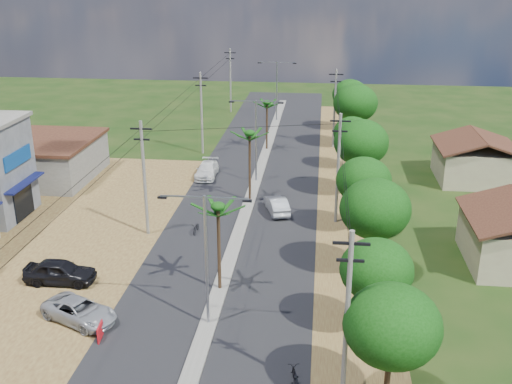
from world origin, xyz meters
TOP-DOWN VIEW (x-y plane):
  - ground at (0.00, 0.00)m, footprint 160.00×160.00m
  - road at (0.00, 15.00)m, footprint 12.00×110.00m
  - median at (0.00, 18.00)m, footprint 1.00×90.00m
  - dirt_lot_west at (-15.00, 8.00)m, footprint 18.00×46.00m
  - dirt_shoulder_east at (8.50, 15.00)m, footprint 5.00×90.00m
  - low_shed at (-21.00, 24.00)m, footprint 10.40×10.40m
  - house_east_far at (21.00, 28.00)m, footprint 7.60×7.50m
  - tree_east_a at (9.50, -6.00)m, footprint 4.40×4.40m
  - tree_east_b at (9.30, 0.00)m, footprint 4.00×4.00m
  - tree_east_c at (9.70, 7.00)m, footprint 4.60×4.60m
  - tree_east_d at (9.40, 14.00)m, footprint 4.20×4.20m
  - tree_east_e at (9.60, 22.00)m, footprint 4.80×4.80m
  - tree_east_f at (9.20, 30.00)m, footprint 3.80×3.80m
  - tree_east_g at (9.80, 38.00)m, footprint 5.00×5.00m
  - tree_east_h at (9.50, 46.00)m, footprint 4.40×4.40m
  - palm_median_near at (0.00, 4.00)m, footprint 2.00×2.00m
  - palm_median_mid at (0.00, 20.00)m, footprint 2.00×2.00m
  - palm_median_far at (0.00, 36.00)m, footprint 2.00×2.00m
  - streetlight_near at (0.00, 0.00)m, footprint 5.10×0.18m
  - streetlight_mid at (0.00, 25.00)m, footprint 5.10×0.18m
  - streetlight_far at (0.00, 50.00)m, footprint 5.10×0.18m
  - utility_pole_w_b at (-7.00, 12.00)m, footprint 1.60×0.24m
  - utility_pole_w_c at (-7.00, 34.00)m, footprint 1.60×0.24m
  - utility_pole_w_d at (-7.00, 55.00)m, footprint 1.60×0.24m
  - utility_pole_e_a at (7.50, -6.00)m, footprint 1.60×0.24m
  - utility_pole_e_b at (7.50, 16.00)m, footprint 1.60×0.24m
  - utility_pole_e_c at (7.50, 38.00)m, footprint 1.60×0.24m
  - car_silver_mid at (2.59, 17.45)m, footprint 2.62×4.39m
  - car_white_far at (-5.00, 26.02)m, footprint 2.01×4.75m
  - car_parked_silver at (-7.50, -0.44)m, footprint 5.16×3.91m
  - car_parked_dark at (-10.51, 3.83)m, footprint 4.66×1.93m
  - moto_rider_east at (5.20, -4.77)m, footprint 0.84×1.73m
  - moto_rider_west_a at (-3.32, 12.61)m, footprint 0.59×1.60m
  - moto_rider_west_b at (-5.00, 27.28)m, footprint 0.65×1.88m
  - roadside_sign at (-5.67, -2.08)m, footprint 0.21×1.13m

SIDE VIEW (x-z plane):
  - ground at x=0.00m, z-range 0.00..0.00m
  - dirt_shoulder_east at x=8.50m, z-range 0.00..0.03m
  - dirt_lot_west at x=-15.00m, z-range 0.00..0.04m
  - road at x=0.00m, z-range 0.00..0.04m
  - median at x=0.00m, z-range 0.00..0.18m
  - moto_rider_west_a at x=-3.32m, z-range 0.00..0.83m
  - moto_rider_east at x=5.20m, z-range 0.00..0.87m
  - roadside_sign at x=-5.67m, z-range 0.00..0.94m
  - moto_rider_west_b at x=-5.00m, z-range 0.00..1.11m
  - car_parked_silver at x=-7.50m, z-range 0.00..1.30m
  - car_white_far at x=-5.00m, z-range 0.00..1.37m
  - car_silver_mid at x=2.59m, z-range 0.00..1.37m
  - car_parked_dark at x=-10.51m, z-range 0.00..1.58m
  - low_shed at x=-21.00m, z-range -0.01..3.94m
  - house_east_far at x=21.00m, z-range 0.09..4.69m
  - tree_east_f at x=9.20m, z-range 1.13..6.64m
  - tree_east_b at x=9.30m, z-range 1.20..7.03m
  - tree_east_d at x=9.40m, z-range 1.27..7.41m
  - tree_east_a at x=9.50m, z-range 1.30..7.67m
  - tree_east_h at x=9.50m, z-range 1.38..7.90m
  - utility_pole_w_b at x=-7.00m, z-range 0.26..9.26m
  - utility_pole_w_c at x=-7.00m, z-range 0.26..9.26m
  - utility_pole_w_d at x=-7.00m, z-range 0.26..9.26m
  - utility_pole_e_a at x=7.50m, z-range 0.26..9.26m
  - utility_pole_e_b at x=7.50m, z-range 0.26..9.26m
  - utility_pole_e_c at x=7.50m, z-range 0.26..9.26m
  - streetlight_near at x=0.00m, z-range 0.79..8.79m
  - streetlight_mid at x=0.00m, z-range 0.79..8.79m
  - streetlight_far at x=0.00m, z-range 0.79..8.79m
  - tree_east_c at x=9.70m, z-range 1.45..8.28m
  - tree_east_e at x=9.60m, z-range 1.52..8.66m
  - tree_east_g at x=9.80m, z-range 1.55..8.93m
  - palm_median_far at x=0.00m, z-range 2.34..8.19m
  - palm_median_near at x=0.00m, z-range 2.46..8.61m
  - palm_median_mid at x=0.00m, z-range 2.62..9.17m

